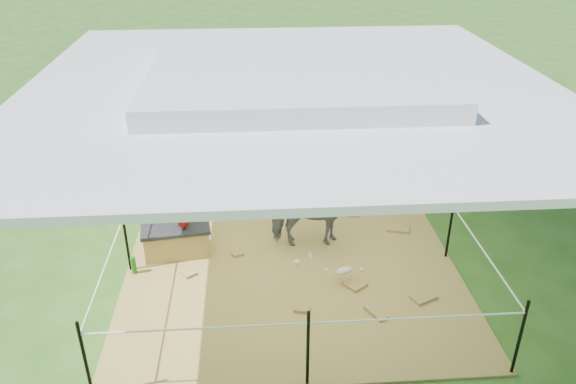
{
  "coord_description": "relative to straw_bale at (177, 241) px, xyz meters",
  "views": [
    {
      "loc": [
        -0.52,
        -6.59,
        4.62
      ],
      "look_at": [
        0.0,
        0.6,
        0.85
      ],
      "focal_mm": 35.0,
      "sensor_mm": 36.0,
      "label": 1
    }
  ],
  "objects": [
    {
      "name": "straw_bale",
      "position": [
        0.0,
        0.0,
        0.0
      ],
      "size": [
        0.96,
        0.57,
        0.4
      ],
      "primitive_type": "cube",
      "rotation": [
        0.0,
        0.0,
        0.13
      ],
      "color": "#A4793B",
      "rests_on": "hay_patch"
    },
    {
      "name": "rope_fence",
      "position": [
        1.63,
        -0.36,
        0.41
      ],
      "size": [
        4.54,
        4.54,
        1.0
      ],
      "color": "black",
      "rests_on": "ground"
    },
    {
      "name": "woman",
      "position": [
        0.1,
        0.0,
        0.75
      ],
      "size": [
        0.31,
        0.43,
        1.09
      ],
      "primitive_type": "imported",
      "rotation": [
        0.0,
        0.0,
        -1.44
      ],
      "color": "red",
      "rests_on": "straw_bale"
    },
    {
      "name": "ground",
      "position": [
        1.63,
        -0.36,
        -0.23
      ],
      "size": [
        90.0,
        90.0,
        0.0
      ],
      "primitive_type": "plane",
      "color": "#2D5919",
      "rests_on": "ground"
    },
    {
      "name": "foal",
      "position": [
        2.3,
        -0.87,
        0.01
      ],
      "size": [
        0.87,
        0.67,
        0.43
      ],
      "primitive_type": null,
      "rotation": [
        0.0,
        0.0,
        0.36
      ],
      "color": "#C9B993",
      "rests_on": "hay_patch"
    },
    {
      "name": "trash_barrel",
      "position": [
        5.59,
        6.09,
        0.17
      ],
      "size": [
        0.64,
        0.64,
        0.81
      ],
      "primitive_type": "cylinder",
      "rotation": [
        0.0,
        0.0,
        -0.27
      ],
      "color": "blue",
      "rests_on": "ground"
    },
    {
      "name": "distant_person",
      "position": [
        3.97,
        6.98,
        0.32
      ],
      "size": [
        0.57,
        0.46,
        1.11
      ],
      "primitive_type": "imported",
      "rotation": [
        0.0,
        0.0,
        3.07
      ],
      "color": "#2D56A9",
      "rests_on": "ground"
    },
    {
      "name": "green_bottle",
      "position": [
        -0.55,
        -0.45,
        -0.08
      ],
      "size": [
        0.08,
        0.08,
        0.25
      ],
      "primitive_type": "cylinder",
      "rotation": [
        0.0,
        0.0,
        0.13
      ],
      "color": "#196817",
      "rests_on": "hay_patch"
    },
    {
      "name": "canopy_tent",
      "position": [
        1.63,
        -0.36,
        2.46
      ],
      "size": [
        6.3,
        6.3,
        2.9
      ],
      "color": "silver",
      "rests_on": "ground"
    },
    {
      "name": "hay_patch",
      "position": [
        1.63,
        -0.36,
        -0.22
      ],
      "size": [
        4.6,
        4.6,
        0.03
      ],
      "primitive_type": "cube",
      "color": "brown",
      "rests_on": "ground"
    },
    {
      "name": "picnic_table_near",
      "position": [
        2.87,
        7.51,
        0.2
      ],
      "size": [
        2.53,
        2.32,
        0.86
      ],
      "primitive_type": "cube",
      "rotation": [
        0.0,
        0.0,
        0.52
      ],
      "color": "brown",
      "rests_on": "ground"
    },
    {
      "name": "dark_cloth",
      "position": [
        0.0,
        0.0,
        0.23
      ],
      "size": [
        1.03,
        0.63,
        0.05
      ],
      "primitive_type": "cube",
      "rotation": [
        0.0,
        0.0,
        0.13
      ],
      "color": "black",
      "rests_on": "straw_bale"
    },
    {
      "name": "pink_hat",
      "position": [
        1.97,
        0.06,
        0.86
      ],
      "size": [
        0.31,
        0.31,
        0.14
      ],
      "primitive_type": "cylinder",
      "color": "#FF93CE",
      "rests_on": "pony"
    },
    {
      "name": "pony",
      "position": [
        1.97,
        0.06,
        0.29
      ],
      "size": [
        1.18,
        0.56,
        0.99
      ],
      "primitive_type": "imported",
      "rotation": [
        0.0,
        0.0,
        1.59
      ],
      "color": "#48484C",
      "rests_on": "hay_patch"
    },
    {
      "name": "picnic_table_far",
      "position": [
        7.06,
        8.38,
        0.17
      ],
      "size": [
        2.13,
        1.69,
        0.8
      ],
      "primitive_type": "cube",
      "rotation": [
        0.0,
        0.0,
        0.16
      ],
      "color": "brown",
      "rests_on": "ground"
    }
  ]
}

